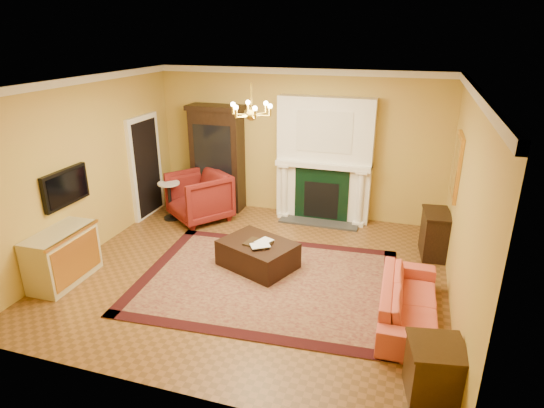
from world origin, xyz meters
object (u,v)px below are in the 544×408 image
at_px(china_cabinet, 218,160).
at_px(console_table, 434,235).
at_px(end_table, 434,372).
at_px(wingback_armchair, 199,194).
at_px(leather_ottoman, 258,254).
at_px(commode, 62,256).
at_px(pedestal_table, 170,198).
at_px(coral_sofa, 410,296).

bearing_deg(china_cabinet, console_table, -12.90).
height_order(china_cabinet, end_table, china_cabinet).
distance_m(end_table, console_table, 3.44).
height_order(wingback_armchair, leather_ottoman, wingback_armchair).
xyz_separation_m(commode, leather_ottoman, (2.74, 1.32, -0.19)).
relative_size(pedestal_table, commode, 0.71).
relative_size(coral_sofa, leather_ottoman, 1.64).
bearing_deg(china_cabinet, wingback_armchair, -98.19).
height_order(pedestal_table, end_table, pedestal_table).
distance_m(wingback_armchair, end_table, 5.84).
bearing_deg(commode, leather_ottoman, 24.55).
xyz_separation_m(wingback_armchair, commode, (-0.93, -2.88, -0.13)).
xyz_separation_m(pedestal_table, commode, (-0.35, -2.71, -0.04)).
bearing_deg(pedestal_table, commode, -97.27).
xyz_separation_m(china_cabinet, commode, (-1.04, -3.63, -0.65)).
height_order(china_cabinet, coral_sofa, china_cabinet).
bearing_deg(leather_ottoman, console_table, 48.11).
distance_m(china_cabinet, leather_ottoman, 2.99).
bearing_deg(china_cabinet, leather_ottoman, -53.91).
height_order(wingback_armchair, console_table, wingback_armchair).
bearing_deg(commode, coral_sofa, 4.67).
height_order(pedestal_table, leather_ottoman, pedestal_table).
xyz_separation_m(china_cabinet, console_table, (4.47, -1.01, -0.69)).
distance_m(wingback_armchair, console_table, 4.59).
bearing_deg(leather_ottoman, china_cabinet, 149.20).
distance_m(china_cabinet, end_table, 6.31).
distance_m(end_table, leather_ottoman, 3.45).
relative_size(end_table, console_table, 0.79).
xyz_separation_m(console_table, leather_ottoman, (-2.77, -1.31, -0.16)).
bearing_deg(console_table, commode, -160.52).
bearing_deg(console_table, leather_ottoman, -160.77).
height_order(end_table, console_table, console_table).
distance_m(china_cabinet, console_table, 4.63).
bearing_deg(leather_ottoman, coral_sofa, 4.80).
height_order(china_cabinet, leather_ottoman, china_cabinet).
bearing_deg(coral_sofa, pedestal_table, 64.55).
distance_m(commode, coral_sofa, 5.19).
height_order(wingback_armchair, commode, wingback_armchair).
bearing_deg(console_table, end_table, -96.99).
xyz_separation_m(wingback_armchair, console_table, (4.58, -0.25, -0.16)).
bearing_deg(wingback_armchair, commode, -70.83).
height_order(china_cabinet, wingback_armchair, china_cabinet).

